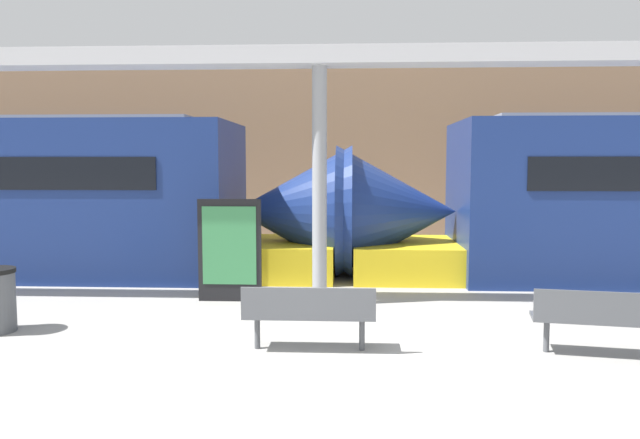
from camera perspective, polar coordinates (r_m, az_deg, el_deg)
ground_plane at (r=6.60m, az=-3.67°, el=-14.99°), size 60.00×60.00×0.00m
station_wall at (r=18.09m, az=0.65°, el=5.86°), size 56.00×0.20×5.00m
bench_near at (r=7.60m, az=-1.02°, el=-8.42°), size 1.61×0.44×0.80m
bench_far at (r=8.11m, az=25.28°, el=-8.04°), size 1.87×0.74×0.80m
poster_board at (r=10.36m, az=-8.26°, el=-2.76°), size 1.05×0.07×1.69m
support_column_near at (r=9.90m, az=-0.05°, el=2.97°), size 0.23×0.23×3.79m
canopy_beam at (r=10.03m, az=-0.05°, el=14.67°), size 28.00×0.60×0.28m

